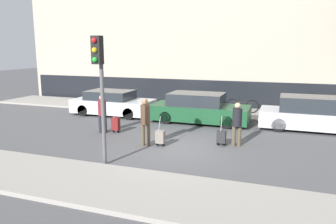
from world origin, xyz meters
The scene contains 14 objects.
ground_plane centered at (0.00, 0.00, 0.00)m, with size 80.00×80.00×0.00m, color #4C4C4F.
sidewalk_near centered at (0.00, -3.75, 0.06)m, with size 28.00×2.50×0.12m.
sidewalk_far centered at (0.00, 7.00, 0.06)m, with size 28.00×3.00×0.12m.
parked_car_0 centered at (-5.13, 4.68, 0.62)m, with size 4.32×1.91×1.31m.
parked_car_1 centered at (-0.28, 4.45, 0.66)m, with size 4.68×1.91×1.42m.
parked_car_2 centered at (4.74, 4.63, 0.69)m, with size 4.46×1.84×1.48m.
pedestrian_left centered at (-3.62, 1.11, 0.91)m, with size 0.34×0.34×1.61m.
trolley_left centered at (-3.10, 1.30, 0.39)m, with size 0.34×0.29×1.20m.
pedestrian_center centered at (-1.15, -0.01, 1.00)m, with size 0.35×0.34×1.76m.
trolley_center centered at (-0.61, 0.11, 0.35)m, with size 0.34×0.29×1.13m.
pedestrian_right centered at (2.00, 1.09, 0.91)m, with size 0.34×0.34×1.62m.
trolley_right centered at (1.48, 0.92, 0.34)m, with size 0.34×0.29×1.11m.
traffic_light centered at (-1.54, -2.36, 2.76)m, with size 0.28×0.47×3.88m.
parked_bicycle centered at (1.45, 7.08, 0.49)m, with size 1.77×0.06×0.96m.
Camera 1 is at (3.57, -10.66, 3.53)m, focal length 35.00 mm.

